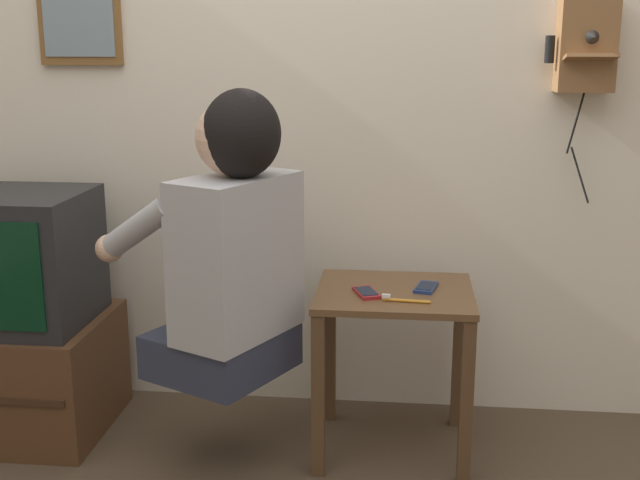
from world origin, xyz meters
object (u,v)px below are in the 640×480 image
at_px(person, 230,243).
at_px(cell_phone_held, 366,293).
at_px(wall_phone_antique, 586,42).
at_px(framed_picture, 78,4).
at_px(television, 10,258).
at_px(toothbrush, 402,300).
at_px(cell_phone_spare, 426,287).

xyz_separation_m(person, cell_phone_held, (0.41, 0.12, -0.18)).
height_order(wall_phone_antique, framed_picture, framed_picture).
bearing_deg(television, cell_phone_held, -2.66).
bearing_deg(television, toothbrush, -5.26).
height_order(cell_phone_spare, toothbrush, toothbrush).
distance_m(television, framed_picture, 0.93).
bearing_deg(television, cell_phone_spare, 0.90).
distance_m(television, wall_phone_antique, 2.07).
bearing_deg(cell_phone_held, toothbrush, -50.91).
xyz_separation_m(cell_phone_held, toothbrush, (0.11, -0.07, 0.00)).
height_order(framed_picture, toothbrush, framed_picture).
distance_m(wall_phone_antique, cell_phone_held, 1.10).
distance_m(framed_picture, cell_phone_held, 1.45).
bearing_deg(framed_picture, toothbrush, -21.69).
height_order(wall_phone_antique, toothbrush, wall_phone_antique).
distance_m(person, wall_phone_antique, 1.35).
bearing_deg(wall_phone_antique, television, -171.16).
xyz_separation_m(person, wall_phone_antique, (1.11, 0.48, 0.60)).
bearing_deg(wall_phone_antique, person, -156.67).
bearing_deg(framed_picture, wall_phone_antique, -1.46).
relative_size(wall_phone_antique, cell_phone_held, 5.35).
bearing_deg(wall_phone_antique, cell_phone_held, -153.11).
relative_size(person, wall_phone_antique, 1.22).
distance_m(cell_phone_held, cell_phone_spare, 0.21).
relative_size(framed_picture, cell_phone_held, 3.07).
relative_size(framed_picture, cell_phone_spare, 3.14).
bearing_deg(cell_phone_held, framed_picture, 138.32).
bearing_deg(cell_phone_spare, person, -148.59).
bearing_deg(person, cell_phone_held, -46.41).
bearing_deg(framed_picture, television, -115.42).
bearing_deg(television, framed_picture, 64.58).
height_order(framed_picture, cell_phone_held, framed_picture).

